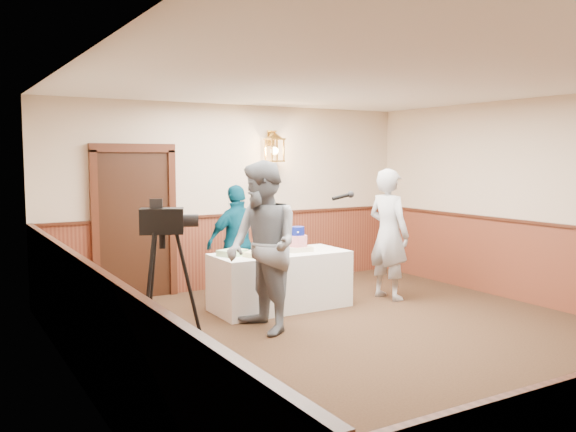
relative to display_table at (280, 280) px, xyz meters
name	(u,v)px	position (x,y,z in m)	size (l,w,h in m)	color
ground	(378,344)	(0.11, -1.90, -0.38)	(7.00, 7.00, 0.00)	#311D13
room_shell	(350,201)	(0.06, -1.45, 1.15)	(6.02, 7.02, 2.81)	beige
display_table	(280,280)	(0.00, 0.00, 0.00)	(1.80, 0.80, 0.75)	white
tiered_cake	(298,241)	(0.26, -0.01, 0.50)	(0.34, 0.34, 0.33)	beige
sheet_cake_yellow	(257,254)	(-0.42, -0.15, 0.41)	(0.30, 0.23, 0.06)	#FBE796
sheet_cake_green	(232,253)	(-0.66, 0.08, 0.41)	(0.33, 0.26, 0.08)	#A1DA9A
interviewer	(263,247)	(-0.72, -0.85, 0.61)	(1.54, 0.96, 1.97)	slate
baker	(389,234)	(1.59, -0.29, 0.55)	(0.67, 0.44, 1.84)	#9FA0A5
assistant_p	(238,243)	(-0.27, 0.72, 0.44)	(0.95, 0.40, 1.62)	#063D52
tv_camera_rig	(164,303)	(-2.19, -1.69, 0.32)	(0.60, 0.57, 1.55)	black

